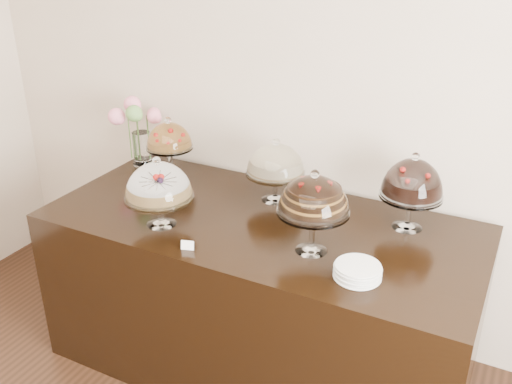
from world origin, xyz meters
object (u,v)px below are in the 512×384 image
at_px(cake_stand_fruit_tart, 169,139).
at_px(cake_stand_choco_layer, 314,198).
at_px(cake_stand_cheesecake, 276,162).
at_px(display_counter, 260,294).
at_px(cake_stand_sugar_sponge, 158,184).
at_px(plate_stack, 358,271).
at_px(flower_vase, 138,126).
at_px(cake_stand_dark_choco, 413,182).

bearing_deg(cake_stand_fruit_tart, cake_stand_choco_layer, -21.23).
height_order(cake_stand_cheesecake, cake_stand_fruit_tart, cake_stand_fruit_tart).
relative_size(display_counter, cake_stand_choco_layer, 5.48).
relative_size(cake_stand_sugar_sponge, cake_stand_fruit_tart, 0.98).
height_order(cake_stand_cheesecake, plate_stack, cake_stand_cheesecake).
bearing_deg(flower_vase, plate_stack, -20.86).
xyz_separation_m(cake_stand_choco_layer, flower_vase, (-1.35, 0.49, -0.02)).
bearing_deg(flower_vase, cake_stand_choco_layer, -20.03).
bearing_deg(cake_stand_choco_layer, cake_stand_sugar_sponge, -172.30).
bearing_deg(plate_stack, cake_stand_sugar_sponge, 179.06).
relative_size(display_counter, plate_stack, 11.12).
bearing_deg(cake_stand_dark_choco, plate_stack, -98.23).
bearing_deg(display_counter, cake_stand_cheesecake, 98.83).
height_order(flower_vase, plate_stack, flower_vase).
height_order(cake_stand_dark_choco, cake_stand_fruit_tart, cake_stand_dark_choco).
bearing_deg(cake_stand_fruit_tart, display_counter, -19.67).
bearing_deg(cake_stand_dark_choco, cake_stand_fruit_tart, -179.52).
height_order(display_counter, flower_vase, flower_vase).
distance_m(cake_stand_sugar_sponge, cake_stand_dark_choco, 1.22).
distance_m(cake_stand_choco_layer, cake_stand_fruit_tart, 1.14).
relative_size(flower_vase, plate_stack, 2.10).
relative_size(cake_stand_sugar_sponge, plate_stack, 1.82).
xyz_separation_m(display_counter, cake_stand_fruit_tart, (-0.72, 0.26, 0.69)).
xyz_separation_m(cake_stand_cheesecake, plate_stack, (0.64, -0.53, -0.19)).
bearing_deg(flower_vase, cake_stand_fruit_tart, -15.47).
xyz_separation_m(flower_vase, plate_stack, (1.60, -0.61, -0.22)).
xyz_separation_m(cake_stand_cheesecake, cake_stand_dark_choco, (0.71, 0.02, 0.03)).
distance_m(cake_stand_choco_layer, cake_stand_dark_choco, 0.54).
height_order(cake_stand_fruit_tart, flower_vase, flower_vase).
height_order(display_counter, cake_stand_choco_layer, cake_stand_choco_layer).
bearing_deg(flower_vase, cake_stand_cheesecake, -4.90).
bearing_deg(cake_stand_choco_layer, display_counter, 155.58).
relative_size(cake_stand_choco_layer, cake_stand_dark_choco, 1.02).
bearing_deg(cake_stand_sugar_sponge, plate_stack, -0.94).
xyz_separation_m(cake_stand_cheesecake, flower_vase, (-0.97, 0.08, 0.03)).
xyz_separation_m(cake_stand_choco_layer, plate_stack, (0.26, -0.12, -0.24)).
relative_size(cake_stand_choco_layer, cake_stand_cheesecake, 1.14).
bearing_deg(cake_stand_dark_choco, display_counter, -158.21).
relative_size(display_counter, cake_stand_cheesecake, 6.26).
height_order(cake_stand_choco_layer, cake_stand_dark_choco, cake_stand_choco_layer).
bearing_deg(plate_stack, cake_stand_fruit_tart, 158.02).
bearing_deg(cake_stand_dark_choco, cake_stand_sugar_sponge, -154.40).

